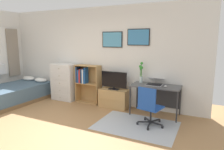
# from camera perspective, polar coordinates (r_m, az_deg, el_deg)

# --- Properties ---
(ground_plane) EXTENTS (7.20, 7.20, 0.00)m
(ground_plane) POSITION_cam_1_polar(r_m,az_deg,el_deg) (4.36, -20.98, -15.51)
(ground_plane) COLOR #A87A4C
(wall_back_with_posters) EXTENTS (6.12, 0.09, 2.70)m
(wall_back_with_posters) POSITION_cam_1_polar(r_m,az_deg,el_deg) (5.87, -4.20, 5.41)
(wall_back_with_posters) COLOR silver
(wall_back_with_posters) RESTS_ON ground_plane
(area_rug) EXTENTS (1.70, 1.20, 0.01)m
(area_rug) POSITION_cam_1_polar(r_m,az_deg,el_deg) (4.54, 6.78, -13.79)
(area_rug) COLOR #B2B7BC
(area_rug) RESTS_ON ground_plane
(bed) EXTENTS (1.33, 2.08, 0.61)m
(bed) POSITION_cam_1_polar(r_m,az_deg,el_deg) (6.70, -25.52, -4.62)
(bed) COLOR brown
(bed) RESTS_ON ground_plane
(dresser) EXTENTS (0.74, 0.46, 1.10)m
(dresser) POSITION_cam_1_polar(r_m,az_deg,el_deg) (6.33, -13.20, -1.86)
(dresser) COLOR silver
(dresser) RESTS_ON ground_plane
(bookshelf) EXTENTS (0.73, 0.30, 1.09)m
(bookshelf) POSITION_cam_1_polar(r_m,az_deg,el_deg) (5.94, -7.30, -1.53)
(bookshelf) COLOR tan
(bookshelf) RESTS_ON ground_plane
(tv_stand) EXTENTS (0.78, 0.41, 0.50)m
(tv_stand) POSITION_cam_1_polar(r_m,az_deg,el_deg) (5.54, 0.62, -6.50)
(tv_stand) COLOR tan
(tv_stand) RESTS_ON ground_plane
(television) EXTENTS (0.73, 0.16, 0.48)m
(television) POSITION_cam_1_polar(r_m,az_deg,el_deg) (5.40, 0.52, -1.62)
(television) COLOR black
(television) RESTS_ON tv_stand
(desk) EXTENTS (1.16, 0.57, 0.74)m
(desk) POSITION_cam_1_polar(r_m,az_deg,el_deg) (5.08, 12.30, -4.22)
(desk) COLOR #4C4C4F
(desk) RESTS_ON ground_plane
(office_chair) EXTENTS (0.58, 0.57, 0.86)m
(office_chair) POSITION_cam_1_polar(r_m,az_deg,el_deg) (4.37, 10.33, -8.44)
(office_chair) COLOR #232326
(office_chair) RESTS_ON ground_plane
(laptop) EXTENTS (0.38, 0.41, 0.17)m
(laptop) POSITION_cam_1_polar(r_m,az_deg,el_deg) (5.05, 11.90, -1.88)
(laptop) COLOR #B7B7BC
(laptop) RESTS_ON desk
(computer_mouse) EXTENTS (0.06, 0.10, 0.03)m
(computer_mouse) POSITION_cam_1_polar(r_m,az_deg,el_deg) (4.88, 14.73, -3.03)
(computer_mouse) COLOR silver
(computer_mouse) RESTS_ON desk
(bamboo_vase) EXTENTS (0.11, 0.09, 0.52)m
(bamboo_vase) POSITION_cam_1_polar(r_m,az_deg,el_deg) (5.18, 8.14, 0.61)
(bamboo_vase) COLOR silver
(bamboo_vase) RESTS_ON desk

